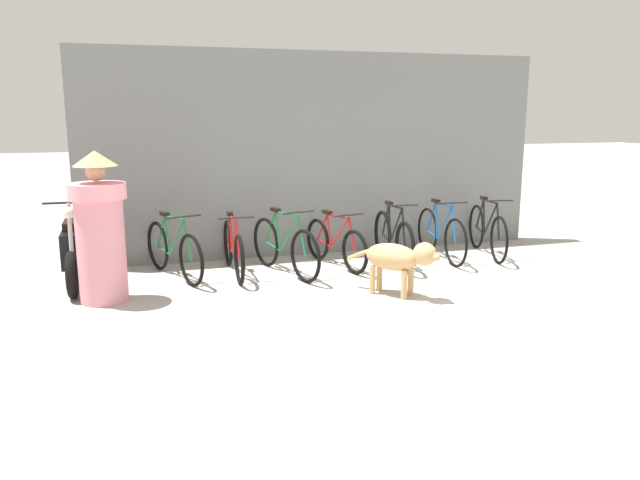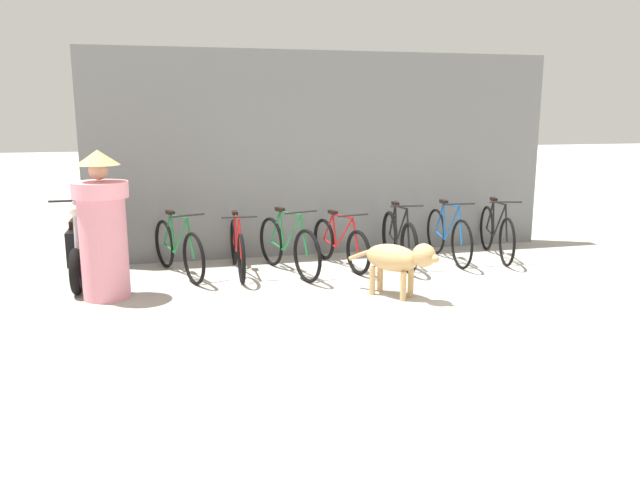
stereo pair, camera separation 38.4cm
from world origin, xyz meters
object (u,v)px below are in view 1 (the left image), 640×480
bicycle_1 (233,249)px  person_in_robes (100,228)px  bicycle_5 (441,234)px  motorcycle (75,251)px  bicycle_6 (487,231)px  bicycle_2 (285,247)px  bicycle_0 (173,251)px  bicycle_4 (393,239)px  stray_dog (399,258)px  bicycle_3 (335,244)px

bicycle_1 → person_in_robes: 1.88m
bicycle_5 → motorcycle: size_ratio=0.89×
bicycle_5 → bicycle_6: bearing=94.2°
bicycle_5 → bicycle_2: bearing=-83.6°
bicycle_0 → person_in_robes: person_in_robes is taller
bicycle_0 → bicycle_4: size_ratio=1.00×
bicycle_4 → bicycle_6: bearing=97.6°
bicycle_6 → stray_dog: (-2.16, -1.57, 0.09)m
bicycle_6 → person_in_robes: person_in_robes is taller
bicycle_4 → motorcycle: motorcycle is taller
bicycle_5 → stray_dog: (-1.37, -1.55, 0.09)m
bicycle_1 → motorcycle: 1.99m
bicycle_1 → bicycle_3: (1.44, -0.00, -0.02)m
bicycle_2 → person_in_robes: person_in_robes is taller
bicycle_5 → motorcycle: 5.06m
bicycle_3 → bicycle_6: (2.42, -0.02, 0.05)m
bicycle_4 → person_in_robes: bearing=-76.1°
bicycle_2 → bicycle_5: bearing=77.4°
bicycle_4 → motorcycle: size_ratio=0.89×
bicycle_1 → bicycle_2: (0.66, -0.19, 0.02)m
motorcycle → person_in_robes: 1.04m
bicycle_3 → stray_dog: bearing=-3.8°
stray_dog → person_in_robes: (-3.33, 0.81, 0.40)m
bicycle_6 → bicycle_5: bearing=-75.0°
bicycle_1 → bicycle_2: bearing=74.9°
bicycle_6 → person_in_robes: bearing=-68.6°
bicycle_0 → bicycle_1: 0.78m
motorcycle → stray_dog: motorcycle is taller
motorcycle → bicycle_4: bearing=87.0°
bicycle_4 → bicycle_5: 0.80m
bicycle_0 → bicycle_6: (4.64, -0.07, 0.01)m
bicycle_2 → bicycle_6: (3.20, 0.17, 0.00)m
bicycle_4 → motorcycle: 4.27m
bicycle_3 → motorcycle: 3.43m
motorcycle → person_in_robes: size_ratio=1.07×
bicycle_2 → bicycle_6: size_ratio=0.98×
bicycle_1 → bicycle_5: size_ratio=1.03×
person_in_robes → stray_dog: bearing=153.6°
bicycle_3 → person_in_robes: bearing=-89.0°
bicycle_3 → motorcycle: (-3.43, 0.10, 0.10)m
bicycle_2 → person_in_robes: (-2.29, -0.58, 0.49)m
bicycle_5 → stray_dog: 2.07m
bicycle_6 → stray_dog: 2.67m
stray_dog → person_in_robes: bearing=-142.5°
bicycle_2 → bicycle_6: bicycle_6 is taller
motorcycle → person_in_robes: person_in_robes is taller
bicycle_0 → bicycle_6: 4.64m
bicycle_6 → stray_dog: bearing=-40.5°
bicycle_4 → bicycle_6: size_ratio=0.97×
bicycle_3 → bicycle_5: bicycle_5 is taller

